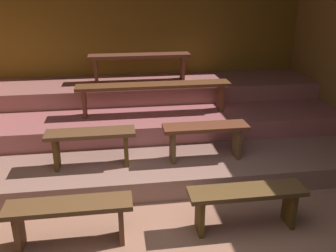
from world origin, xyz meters
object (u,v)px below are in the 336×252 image
bench_floor_left (70,213)px  bench_upper_center (140,59)px  bench_floor_right (246,198)px  bench_middle_center (154,89)px  bench_lower_right (205,133)px  bench_lower_left (91,140)px

bench_floor_left → bench_upper_center: (0.94, 3.26, 0.84)m
bench_floor_right → bench_middle_center: 2.45m
bench_floor_left → bench_upper_center: size_ratio=0.70×
bench_floor_left → bench_lower_right: 2.01m
bench_lower_left → bench_upper_center: size_ratio=0.62×
bench_floor_right → bench_floor_left: bearing=180.0°
bench_floor_left → bench_lower_left: size_ratio=1.11×
bench_lower_right → bench_lower_left: bearing=180.0°
bench_lower_left → bench_floor_right: bearing=-35.4°
bench_floor_left → bench_upper_center: bench_upper_center is taller
bench_lower_left → bench_upper_center: bench_upper_center is taller
bench_middle_center → bench_upper_center: 1.03m
bench_lower_right → bench_middle_center: 1.28m
bench_floor_left → bench_floor_right: 1.79m
bench_middle_center → bench_floor_right: bearing=-72.7°
bench_floor_right → bench_upper_center: 3.47m
bench_lower_left → bench_middle_center: bench_middle_center is taller
bench_floor_left → bench_lower_right: bearing=35.4°
bench_floor_right → bench_lower_right: (-0.17, 1.15, 0.27)m
bench_lower_left → bench_upper_center: (0.77, 2.11, 0.57)m
bench_middle_center → bench_lower_right: bearing=-64.2°
bench_floor_left → bench_lower_right: size_ratio=1.11×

